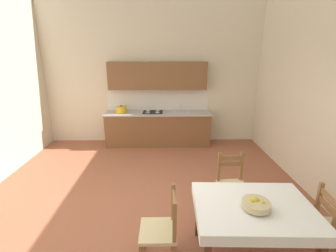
{
  "coord_description": "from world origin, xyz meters",
  "views": [
    {
      "loc": [
        0.3,
        -3.1,
        2.37
      ],
      "look_at": [
        0.38,
        0.99,
        1.12
      ],
      "focal_mm": 25.06,
      "sensor_mm": 36.0,
      "label": 1
    }
  ],
  "objects_px": {
    "dining_table": "(253,215)",
    "dining_chair_kitchen_side": "(232,185)",
    "dining_chair_window_side": "(335,229)",
    "fruit_bowl": "(256,204)",
    "kitchen_cabinetry": "(158,114)",
    "dining_chair_tv_side": "(162,230)"
  },
  "relations": [
    {
      "from": "dining_table",
      "to": "fruit_bowl",
      "type": "bearing_deg",
      "value": -99.06
    },
    {
      "from": "dining_chair_window_side",
      "to": "fruit_bowl",
      "type": "relative_size",
      "value": 3.1
    },
    {
      "from": "dining_chair_kitchen_side",
      "to": "fruit_bowl",
      "type": "xyz_separation_m",
      "value": [
        -0.06,
        -1.0,
        0.37
      ]
    },
    {
      "from": "dining_chair_kitchen_side",
      "to": "kitchen_cabinetry",
      "type": "bearing_deg",
      "value": 112.38
    },
    {
      "from": "dining_table",
      "to": "fruit_bowl",
      "type": "height_order",
      "value": "fruit_bowl"
    },
    {
      "from": "kitchen_cabinetry",
      "to": "dining_chair_tv_side",
      "type": "distance_m",
      "value": 3.91
    },
    {
      "from": "kitchen_cabinetry",
      "to": "dining_table",
      "type": "height_order",
      "value": "kitchen_cabinetry"
    },
    {
      "from": "dining_table",
      "to": "dining_chair_kitchen_side",
      "type": "bearing_deg",
      "value": 87.24
    },
    {
      "from": "dining_chair_tv_side",
      "to": "fruit_bowl",
      "type": "xyz_separation_m",
      "value": [
        1.03,
        -0.06,
        0.37
      ]
    },
    {
      "from": "kitchen_cabinetry",
      "to": "dining_table",
      "type": "distance_m",
      "value": 4.05
    },
    {
      "from": "kitchen_cabinetry",
      "to": "fruit_bowl",
      "type": "bearing_deg",
      "value": -73.68
    },
    {
      "from": "kitchen_cabinetry",
      "to": "dining_chair_kitchen_side",
      "type": "relative_size",
      "value": 3.0
    },
    {
      "from": "dining_table",
      "to": "dining_chair_kitchen_side",
      "type": "relative_size",
      "value": 1.45
    },
    {
      "from": "fruit_bowl",
      "to": "dining_chair_tv_side",
      "type": "bearing_deg",
      "value": 176.8
    },
    {
      "from": "dining_chair_window_side",
      "to": "dining_chair_tv_side",
      "type": "distance_m",
      "value": 2.0
    },
    {
      "from": "dining_chair_window_side",
      "to": "dining_chair_tv_side",
      "type": "height_order",
      "value": "same"
    },
    {
      "from": "kitchen_cabinetry",
      "to": "fruit_bowl",
      "type": "xyz_separation_m",
      "value": [
        1.15,
        -3.94,
        -0.04
      ]
    },
    {
      "from": "dining_chair_kitchen_side",
      "to": "dining_chair_tv_side",
      "type": "bearing_deg",
      "value": -138.88
    },
    {
      "from": "kitchen_cabinetry",
      "to": "dining_chair_window_side",
      "type": "height_order",
      "value": "kitchen_cabinetry"
    },
    {
      "from": "kitchen_cabinetry",
      "to": "dining_chair_kitchen_side",
      "type": "bearing_deg",
      "value": -67.62
    },
    {
      "from": "dining_table",
      "to": "fruit_bowl",
      "type": "relative_size",
      "value": 4.5
    },
    {
      "from": "kitchen_cabinetry",
      "to": "fruit_bowl",
      "type": "height_order",
      "value": "kitchen_cabinetry"
    }
  ]
}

